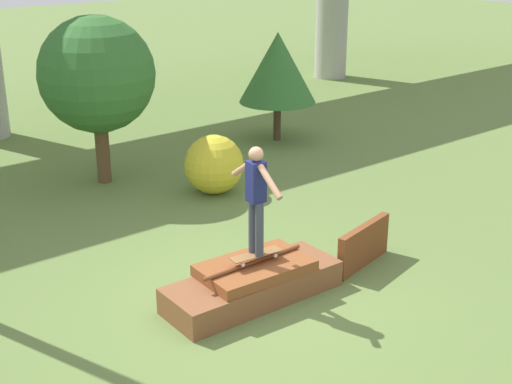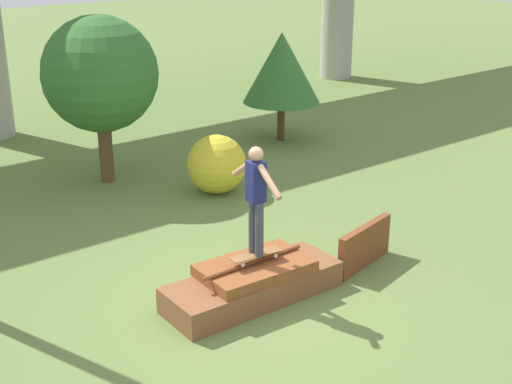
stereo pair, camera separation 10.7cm
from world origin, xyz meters
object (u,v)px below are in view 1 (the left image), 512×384
object	(u,v)px
skater	(256,194)
tree_behind_right	(97,75)
tree_behind_left	(278,68)
bush_yellow_flowering	(214,164)
skateboard	(256,255)

from	to	relation	value
skater	tree_behind_right	xyz separation A→B (m)	(0.66, 5.87, 0.64)
tree_behind_left	bush_yellow_flowering	world-z (taller)	tree_behind_left
bush_yellow_flowering	skater	bearing A→B (deg)	-117.98
tree_behind_left	bush_yellow_flowering	xyz separation A→B (m)	(-3.40, -2.06, -1.22)
tree_behind_left	bush_yellow_flowering	size ratio (longest dim) A/B	2.26
skateboard	tree_behind_right	bearing A→B (deg)	83.55
skateboard	tree_behind_left	world-z (taller)	tree_behind_left
skateboard	tree_behind_left	distance (m)	8.16
tree_behind_left	bush_yellow_flowering	distance (m)	4.16
skater	tree_behind_left	distance (m)	8.09
skateboard	tree_behind_right	world-z (taller)	tree_behind_right
skateboard	bush_yellow_flowering	bearing A→B (deg)	62.02
skater	tree_behind_right	size ratio (longest dim) A/B	0.46
skateboard	bush_yellow_flowering	world-z (taller)	bush_yellow_flowering
skateboard	skater	distance (m)	0.92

